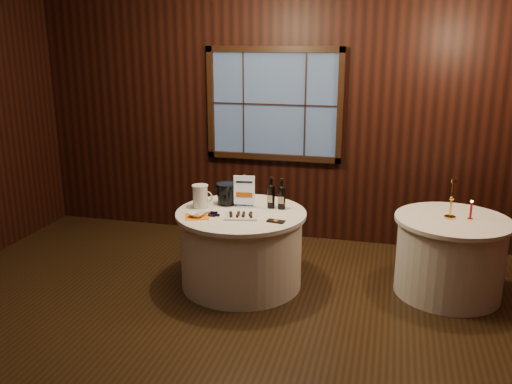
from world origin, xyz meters
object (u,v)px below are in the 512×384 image
(chocolate_plate, at_px, (241,216))
(chocolate_box, at_px, (276,221))
(ice_bucket, at_px, (227,193))
(red_candle, at_px, (471,212))
(brass_candlestick, at_px, (451,204))
(side_table, at_px, (450,256))
(main_table, at_px, (241,248))
(glass_pitcher, at_px, (200,196))
(port_bottle_right, at_px, (282,196))
(port_bottle_left, at_px, (271,195))
(cracker_bowl, at_px, (197,214))
(grape_bunch, at_px, (214,214))
(sign_stand, at_px, (244,196))

(chocolate_plate, height_order, chocolate_box, chocolate_plate)
(ice_bucket, height_order, red_candle, ice_bucket)
(brass_candlestick, relative_size, red_candle, 1.99)
(side_table, relative_size, red_candle, 5.67)
(side_table, bearing_deg, chocolate_plate, -166.46)
(side_table, bearing_deg, main_table, -171.47)
(ice_bucket, relative_size, glass_pitcher, 0.95)
(chocolate_box, bearing_deg, port_bottle_right, 102.74)
(ice_bucket, bearing_deg, red_candle, 2.38)
(port_bottle_left, xyz_separation_m, red_candle, (1.89, 0.10, -0.06))
(main_table, distance_m, cracker_bowl, 0.60)
(ice_bucket, xyz_separation_m, cracker_bowl, (-0.16, -0.45, -0.09))
(port_bottle_right, bearing_deg, grape_bunch, -149.02)
(ice_bucket, bearing_deg, brass_candlestick, 2.54)
(side_table, bearing_deg, sign_stand, -176.00)
(brass_candlestick, bearing_deg, chocolate_plate, -166.27)
(ice_bucket, height_order, chocolate_plate, ice_bucket)
(sign_stand, relative_size, chocolate_plate, 0.97)
(port_bottle_right, distance_m, red_candle, 1.78)
(chocolate_plate, xyz_separation_m, red_candle, (2.10, 0.47, 0.06))
(chocolate_box, xyz_separation_m, grape_bunch, (-0.61, 0.02, 0.01))
(sign_stand, height_order, port_bottle_right, sign_stand)
(side_table, height_order, ice_bucket, ice_bucket)
(main_table, bearing_deg, cracker_bowl, -145.46)
(sign_stand, bearing_deg, red_candle, -3.95)
(main_table, distance_m, port_bottle_right, 0.66)
(sign_stand, relative_size, red_candle, 1.78)
(glass_pitcher, bearing_deg, chocolate_box, -13.21)
(main_table, distance_m, grape_bunch, 0.50)
(sign_stand, distance_m, red_candle, 2.16)
(chocolate_plate, height_order, red_candle, red_candle)
(main_table, bearing_deg, chocolate_plate, -74.41)
(port_bottle_left, bearing_deg, brass_candlestick, 12.10)
(side_table, xyz_separation_m, ice_bucket, (-2.20, -0.10, 0.50))
(side_table, height_order, brass_candlestick, brass_candlestick)
(port_bottle_right, xyz_separation_m, chocolate_plate, (-0.32, -0.36, -0.12))
(chocolate_plate, distance_m, red_candle, 2.15)
(glass_pitcher, height_order, red_candle, glass_pitcher)
(port_bottle_right, distance_m, ice_bucket, 0.57)
(glass_pitcher, bearing_deg, sign_stand, 19.84)
(sign_stand, bearing_deg, side_table, -3.68)
(cracker_bowl, bearing_deg, sign_stand, 49.17)
(glass_pitcher, distance_m, red_candle, 2.59)
(red_candle, bearing_deg, port_bottle_right, -176.42)
(side_table, distance_m, red_candle, 0.48)
(port_bottle_left, height_order, glass_pitcher, port_bottle_left)
(grape_bunch, relative_size, cracker_bowl, 1.23)
(port_bottle_left, xyz_separation_m, port_bottle_right, (0.11, -0.01, -0.00))
(ice_bucket, bearing_deg, grape_bunch, -92.01)
(main_table, bearing_deg, port_bottle_right, 27.26)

